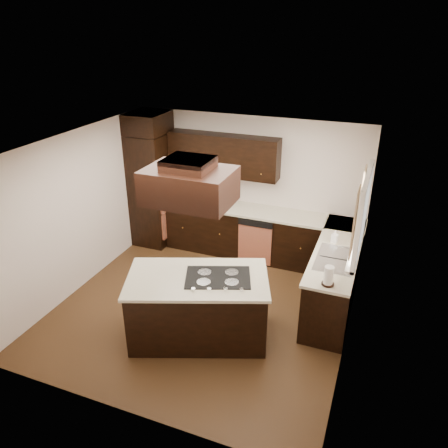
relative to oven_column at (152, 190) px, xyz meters
The scene contains 30 objects.
floor 2.68m from the oven_column, 43.85° to the right, with size 4.20×4.20×0.02m, color brown.
ceiling 2.86m from the oven_column, 43.85° to the right, with size 4.20×4.20×0.02m, color silver.
wall_back 1.83m from the oven_column, 12.85° to the left, with size 4.20×0.02×2.50m, color silver.
wall_front 4.21m from the oven_column, 65.05° to the right, with size 4.20×0.02×2.50m, color silver.
wall_left 1.75m from the oven_column, 101.12° to the right, with size 0.02×4.20×2.50m, color silver.
wall_right 4.25m from the oven_column, 23.70° to the right, with size 0.02×4.20×2.50m, color silver.
oven_column is the anchor object (origin of this frame).
wall_oven_face 0.36m from the oven_column, ahead, with size 0.05×0.62×0.78m, color #C1664A.
base_cabinets_back 1.92m from the oven_column, ahead, with size 2.93×0.60×0.88m, color black.
base_cabinets_right 3.72m from the oven_column, 12.69° to the right, with size 0.60×2.40×0.88m, color black.
countertop_back 1.82m from the oven_column, ahead, with size 2.93×0.63×0.04m, color beige.
countertop_right 3.65m from the oven_column, 12.74° to the right, with size 0.63×2.40×0.04m, color beige.
upper_cabinets 1.56m from the oven_column, ahead, with size 2.00×0.34×0.72m, color black.
dishwasher_front 2.21m from the oven_column, ahead, with size 0.60×0.05×0.72m, color #C1664A.
window_frame 4.06m from the oven_column, 16.72° to the right, with size 0.06×1.32×1.12m, color white.
window_pane 4.08m from the oven_column, 16.61° to the right, with size 0.00×1.20×1.00m, color white.
curtain_left 4.15m from the oven_column, 22.59° to the right, with size 0.02×0.34×0.90m, color beige.
curtain_right 3.91m from the oven_column, 10.99° to the right, with size 0.02×0.34×0.90m, color beige.
sink_rim 3.76m from the oven_column, 17.90° to the right, with size 0.52×0.84×0.01m, color silver.
island 3.09m from the oven_column, 49.48° to the right, with size 1.78×0.97×0.88m, color black.
island_top 3.03m from the oven_column, 49.48° to the right, with size 1.84×1.03×0.04m, color beige.
cooktop 3.13m from the oven_column, 44.84° to the right, with size 0.84×0.56×0.01m, color black.
range_hood 3.13m from the oven_column, 50.26° to the right, with size 1.05×0.72×0.42m, color black.
hood_duct 3.24m from the oven_column, 50.26° to the right, with size 0.55×0.50×0.13m, color black.
blender_base 0.70m from the oven_column, ahead, with size 0.15×0.15×0.10m, color silver.
blender_pitcher 0.70m from the oven_column, ahead, with size 0.13×0.13×0.26m, color silver.
spice_rack 1.33m from the oven_column, ahead, with size 0.34×0.08×0.28m, color black.
mixing_bowl 0.43m from the oven_column, ahead, with size 0.27×0.27×0.07m, color white.
soap_bottle 3.54m from the oven_column, 10.52° to the right, with size 0.09×0.09×0.20m, color white.
paper_towel 4.03m from the oven_column, 27.48° to the right, with size 0.12×0.12×0.26m, color white.
Camera 1 is at (2.27, -4.98, 3.98)m, focal length 35.00 mm.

